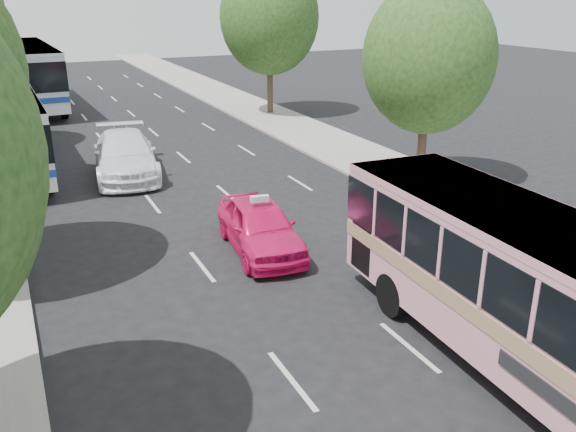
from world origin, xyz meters
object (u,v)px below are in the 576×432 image
pink_bus (533,284)px  tour_coach_front (8,125)px  white_pickup (125,155)px  tour_coach_rear (28,70)px  pink_taxi (260,226)px

pink_bus → tour_coach_front: (-8.79, 20.76, -0.03)m
white_pickup → pink_bus: bearing=-68.4°
white_pickup → tour_coach_rear: 18.87m
pink_bus → tour_coach_front: size_ratio=0.93×
pink_bus → tour_coach_front: bearing=115.2°
pink_bus → tour_coach_rear: 37.26m
pink_bus → tour_coach_rear: size_ratio=0.77×
white_pickup → tour_coach_rear: size_ratio=0.45×
pink_bus → white_pickup: pink_bus is taller
pink_taxi → tour_coach_front: bearing=123.0°
white_pickup → tour_coach_rear: (-2.50, 18.63, 1.57)m
pink_bus → tour_coach_front: tour_coach_front is taller
pink_taxi → tour_coach_rear: 28.86m
pink_taxi → tour_coach_front: (-6.38, 12.61, 1.25)m
pink_taxi → white_pickup: 10.03m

